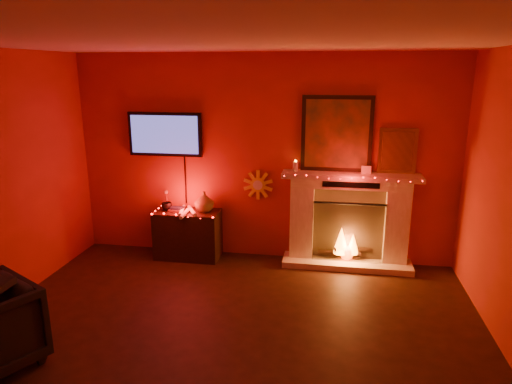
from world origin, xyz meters
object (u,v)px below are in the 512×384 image
at_px(fireplace, 348,211).
at_px(console_table, 189,231).
at_px(tv, 165,134).
at_px(sunburst_clock, 258,185).

xyz_separation_m(fireplace, console_table, (-2.11, -0.13, -0.35)).
distance_m(fireplace, console_table, 2.14).
xyz_separation_m(fireplace, tv, (-2.44, 0.06, 0.92)).
distance_m(tv, console_table, 1.33).
distance_m(fireplace, tv, 2.61).
bearing_deg(tv, console_table, -29.72).
bearing_deg(fireplace, sunburst_clock, 175.63).
relative_size(fireplace, sunburst_clock, 5.45).
bearing_deg(sunburst_clock, fireplace, -4.37).
height_order(sunburst_clock, console_table, sunburst_clock).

